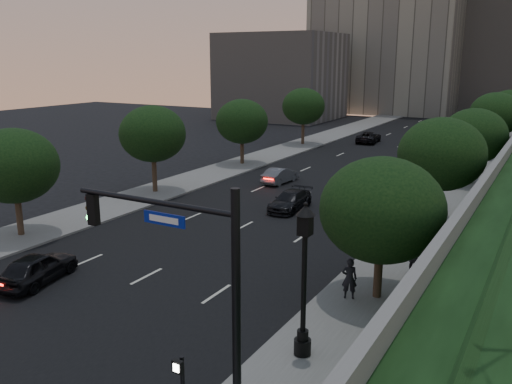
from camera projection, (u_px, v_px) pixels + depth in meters
The scene contains 27 objects.
ground at pixel (63, 320), 21.57m from camera, with size 160.00×160.00×0.00m, color black.
road_surface at pixel (338, 178), 46.88m from camera, with size 16.00×140.00×0.02m, color black.
sidewalk_right at pixel (463, 191), 41.95m from camera, with size 4.50×140.00×0.15m, color slate.
sidewalk_left at pixel (237, 166), 51.77m from camera, with size 4.50×140.00×0.15m, color slate.
parapet_wall at pixel (512, 143), 37.68m from camera, with size 0.35×90.00×0.70m, color slate.
office_block_left at pixel (391, 25), 102.03m from camera, with size 26.00×20.00×32.00m, color gray.
office_block_mid at pixel (511, 42), 101.62m from camera, with size 22.00×18.00×26.00m, color gray.
office_block_filler at pixel (281, 76), 91.39m from camera, with size 18.00×16.00×14.00m, color gray.
tree_right_a at pixel (382, 210), 22.41m from camera, with size 5.20×5.20×6.24m.
tree_right_b at pixel (442, 154), 32.42m from camera, with size 5.20×5.20×6.74m.
tree_right_c at pixel (474, 136), 43.51m from camera, with size 5.20×5.20×6.24m.
tree_right_d at pixel (496, 114), 55.20m from camera, with size 5.20×5.20×6.74m.
tree_right_e at pixel (509, 108), 67.98m from camera, with size 5.20×5.20×6.24m.
tree_left_a at pixel (14, 166), 30.54m from camera, with size 5.00×5.00×6.34m.
tree_left_b at pixel (153, 134), 40.58m from camera, with size 5.00×5.00×6.71m.
tree_left_c at pixel (242, 121), 51.64m from camera, with size 5.00×5.00×6.34m.
tree_left_d at pixel (303, 106), 63.36m from camera, with size 5.00×5.00×6.71m.
traffic_signal_mast at pixel (202, 302), 14.79m from camera, with size 5.68×0.56×7.00m.
street_lamp at pixel (304, 288), 18.21m from camera, with size 0.64×0.64×5.62m.
sedan_near_left at pixel (37, 268), 24.97m from camera, with size 1.73×4.29×1.46m, color black.
sedan_mid_left at pixel (280, 175), 44.86m from camera, with size 1.39×3.98×1.31m, color #58595F.
sedan_far_left at pixel (369, 137), 66.00m from camera, with size 2.26×4.90×1.36m, color black.
sedan_near_right at pixel (290, 201), 36.94m from camera, with size 1.81×4.44×1.29m, color black.
sedan_far_right at pixel (442, 154), 54.50m from camera, with size 1.73×4.29×1.46m, color slate.
pedestrian_a at pixel (349, 278), 22.96m from camera, with size 0.65×0.43×1.79m, color black.
pedestrian_b at pixel (413, 257), 25.72m from camera, with size 0.78×0.60×1.60m, color black.
pedestrian_c at pixel (428, 239), 28.28m from camera, with size 0.93×0.39×1.58m, color black.
Camera 1 is at (16.41, -13.33, 10.17)m, focal length 38.00 mm.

